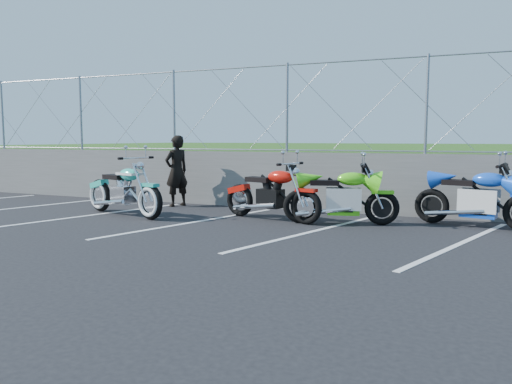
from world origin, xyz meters
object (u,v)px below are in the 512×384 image
at_px(naked_orange, 273,196).
at_px(sportbike_green, 342,199).
at_px(sportbike_blue, 477,200).
at_px(cruiser_turquoise, 124,192).
at_px(person_standing, 177,171).

xyz_separation_m(naked_orange, sportbike_green, (1.37, 0.10, -0.01)).
bearing_deg(sportbike_blue, naked_orange, -155.54).
bearing_deg(naked_orange, cruiser_turquoise, -152.84).
height_order(cruiser_turquoise, person_standing, person_standing).
height_order(cruiser_turquoise, sportbike_blue, cruiser_turquoise).
height_order(sportbike_green, person_standing, person_standing).
xyz_separation_m(naked_orange, sportbike_blue, (3.70, 0.74, 0.01)).
distance_m(sportbike_blue, person_standing, 6.56).
height_order(naked_orange, sportbike_blue, sportbike_blue).
height_order(naked_orange, person_standing, person_standing).
bearing_deg(sportbike_blue, cruiser_turquoise, -155.03).
bearing_deg(cruiser_turquoise, naked_orange, 29.14).
distance_m(cruiser_turquoise, person_standing, 1.72).
distance_m(cruiser_turquoise, sportbike_blue, 6.92).
relative_size(cruiser_turquoise, person_standing, 1.43).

